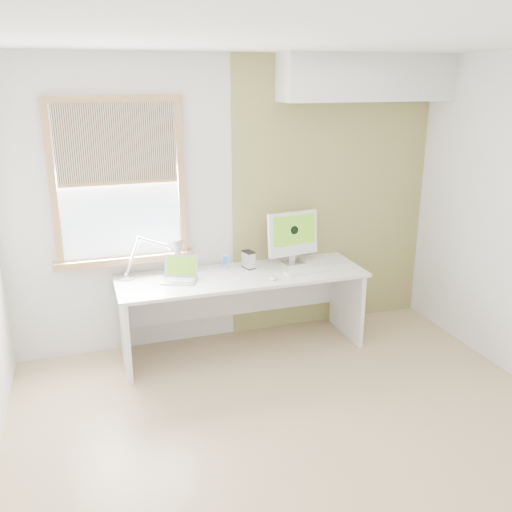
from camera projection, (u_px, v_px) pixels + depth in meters
name	position (u px, v px, depth m)	size (l,w,h in m)	color
room	(308.00, 259.00, 3.50)	(4.04, 3.54, 2.64)	tan
accent_wall	(332.00, 196.00, 5.37)	(2.00, 0.02, 2.60)	olive
soffit	(366.00, 77.00, 4.94)	(1.60, 0.40, 0.42)	white
window	(119.00, 183.00, 4.68)	(1.20, 0.14, 1.42)	#AF8051
desk	(240.00, 292.00, 5.03)	(2.20, 0.70, 0.73)	white
desk_lamp	(168.00, 253.00, 4.86)	(0.66, 0.26, 0.37)	silver
laptop	(180.00, 274.00, 4.77)	(0.36, 0.33, 0.20)	silver
phone_dock	(225.00, 265.00, 5.06)	(0.08, 0.08, 0.13)	silver
external_drive	(248.00, 260.00, 5.06)	(0.11, 0.14, 0.16)	silver
imac	(293.00, 235.00, 5.14)	(0.51, 0.19, 0.49)	silver
keyboard	(307.00, 271.00, 4.97)	(0.42, 0.15, 0.02)	white
mouse	(273.00, 278.00, 4.78)	(0.05, 0.09, 0.03)	white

